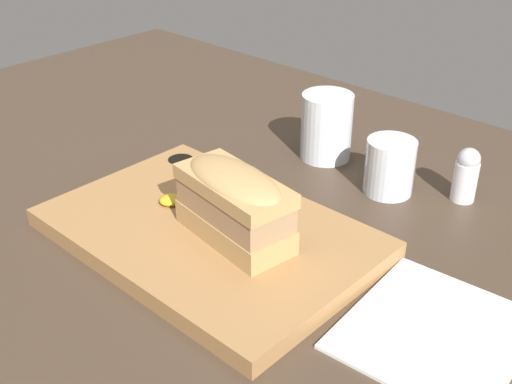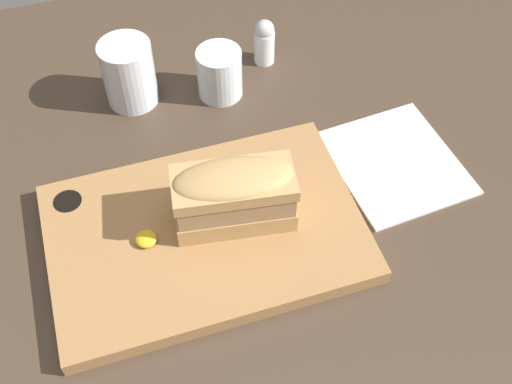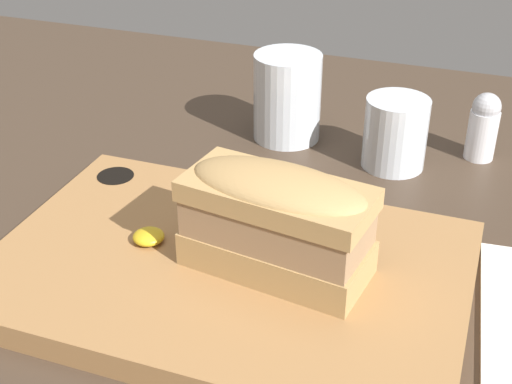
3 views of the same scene
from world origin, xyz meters
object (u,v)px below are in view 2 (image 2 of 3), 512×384
(water_glass, at_px, (129,77))
(napkin, at_px, (396,163))
(serving_board, at_px, (205,233))
(salt_shaker, at_px, (264,41))
(sandwich, at_px, (234,194))
(wine_glass, at_px, (220,75))

(water_glass, relative_size, napkin, 0.51)
(serving_board, relative_size, water_glass, 3.87)
(serving_board, xyz_separation_m, salt_shaker, (0.17, 0.29, 0.03))
(salt_shaker, bearing_deg, napkin, -67.97)
(serving_board, height_order, sandwich, sandwich)
(napkin, distance_m, salt_shaker, 0.28)
(serving_board, height_order, wine_glass, wine_glass)
(water_glass, bearing_deg, napkin, -36.67)
(salt_shaker, bearing_deg, water_glass, -173.94)
(napkin, relative_size, salt_shaker, 2.59)
(sandwich, distance_m, salt_shaker, 0.32)
(napkin, bearing_deg, water_glass, 143.33)
(serving_board, bearing_deg, napkin, 7.87)
(sandwich, bearing_deg, napkin, 8.32)
(wine_glass, height_order, salt_shaker, same)
(sandwich, height_order, water_glass, sandwich)
(napkin, xyz_separation_m, salt_shaker, (-0.10, 0.26, 0.04))
(napkin, bearing_deg, salt_shaker, 112.03)
(sandwich, bearing_deg, wine_glass, 78.49)
(serving_board, relative_size, sandwich, 2.50)
(water_glass, height_order, napkin, water_glass)
(serving_board, relative_size, salt_shaker, 5.10)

